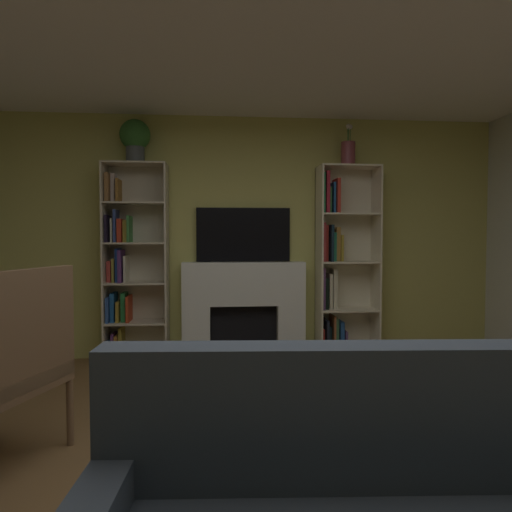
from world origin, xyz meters
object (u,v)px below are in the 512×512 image
at_px(fireplace, 244,308).
at_px(tv, 243,235).
at_px(bookshelf_right, 339,266).
at_px(vase_with_flowers, 348,152).
at_px(potted_plant, 135,138).
at_px(armchair, 5,366).
at_px(bookshelf_left, 130,266).

distance_m(fireplace, tv, 0.79).
relative_size(bookshelf_right, vase_with_flowers, 4.60).
height_order(tv, potted_plant, potted_plant).
bearing_deg(potted_plant, armchair, -99.77).
relative_size(fireplace, armchair, 1.26).
height_order(tv, bookshelf_right, bookshelf_right).
bearing_deg(fireplace, potted_plant, -177.89).
xyz_separation_m(tv, potted_plant, (-1.12, -0.12, 0.99)).
relative_size(fireplace, bookshelf_right, 0.69).
bearing_deg(armchair, potted_plant, 80.23).
bearing_deg(fireplace, vase_with_flowers, -2.13).
bearing_deg(vase_with_flowers, bookshelf_left, 179.18).
xyz_separation_m(fireplace, vase_with_flowers, (1.12, -0.04, 1.67)).
xyz_separation_m(bookshelf_right, armchair, (-2.54, -2.21, -0.41)).
bearing_deg(vase_with_flowers, potted_plant, 179.99).
relative_size(bookshelf_left, armchair, 1.83).
bearing_deg(fireplace, tv, 90.00).
distance_m(fireplace, potted_plant, 2.10).
xyz_separation_m(bookshelf_left, potted_plant, (0.08, -0.03, 1.32)).
distance_m(bookshelf_left, potted_plant, 1.32).
xyz_separation_m(vase_with_flowers, armchair, (-2.62, -2.18, -1.64)).
height_order(fireplace, bookshelf_right, bookshelf_right).
bearing_deg(bookshelf_left, tv, 4.16).
height_order(bookshelf_left, bookshelf_right, same).
relative_size(tv, bookshelf_right, 0.49).
bearing_deg(potted_plant, bookshelf_right, 0.81).
bearing_deg(bookshelf_right, fireplace, 179.39).
xyz_separation_m(tv, armchair, (-1.50, -2.30, -0.75)).
height_order(bookshelf_right, potted_plant, potted_plant).
height_order(fireplace, potted_plant, potted_plant).
bearing_deg(fireplace, bookshelf_left, -179.59).
bearing_deg(bookshelf_left, vase_with_flowers, -0.82).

